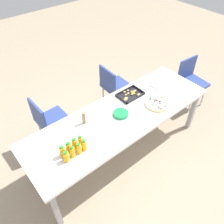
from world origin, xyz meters
The scene contains 18 objects.
ground_plane centered at (0.00, 0.00, 0.00)m, with size 12.00×12.00×0.00m, color tan.
party_table centered at (0.00, 0.00, 0.68)m, with size 2.51×0.81×0.74m.
chair_far_left centered at (-0.65, 0.75, 0.50)m, with size 0.41×0.41×0.83m.
chair_end centered at (1.64, 0.09, 0.50)m, with size 0.43×0.43×0.83m.
chair_far_right centered at (0.54, 0.79, 0.50)m, with size 0.41×0.41×0.83m.
juice_bottle_0 centered at (-0.87, -0.15, 0.81)m, with size 0.06×0.06×0.14m.
juice_bottle_1 centered at (-0.79, -0.15, 0.81)m, with size 0.05×0.05×0.15m.
juice_bottle_2 centered at (-0.71, -0.15, 0.81)m, with size 0.05×0.05×0.14m.
juice_bottle_3 centered at (-0.65, -0.15, 0.81)m, with size 0.06×0.06×0.15m.
juice_bottle_4 centered at (-0.87, -0.08, 0.81)m, with size 0.06×0.06×0.15m.
juice_bottle_5 centered at (-0.79, -0.08, 0.81)m, with size 0.06×0.06×0.14m.
juice_bottle_6 centered at (-0.71, -0.08, 0.81)m, with size 0.06×0.06×0.15m.
juice_bottle_7 centered at (-0.64, -0.07, 0.80)m, with size 0.05×0.05×0.13m.
fruit_pizza centered at (0.49, -0.15, 0.75)m, with size 0.32×0.32×0.05m.
snack_tray centered at (0.35, 0.20, 0.75)m, with size 0.34×0.23×0.04m.
plate_stack centered at (0.00, 0.00, 0.76)m, with size 0.19×0.19×0.04m.
napkin_stack centered at (0.79, 0.12, 0.75)m, with size 0.15×0.15×0.02m, color white.
cardboard_tube centered at (-0.43, 0.17, 0.83)m, with size 0.04×0.04×0.17m, color #9E7A56.
Camera 1 is at (-1.40, -1.51, 2.71)m, focal length 36.95 mm.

